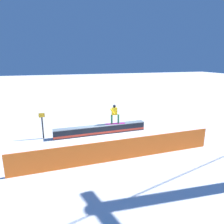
# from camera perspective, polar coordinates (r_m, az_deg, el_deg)

# --- Properties ---
(ground_plane) EXTENTS (120.00, 120.00, 0.00)m
(ground_plane) POSITION_cam_1_polar(r_m,az_deg,el_deg) (15.07, -3.14, -6.11)
(ground_plane) COLOR white
(grind_box) EXTENTS (6.78, 0.66, 0.67)m
(grind_box) POSITION_cam_1_polar(r_m,az_deg,el_deg) (14.96, -3.16, -5.03)
(grind_box) COLOR #1C232D
(grind_box) RESTS_ON ground_plane
(snowboarder) EXTENTS (1.49, 0.44, 1.45)m
(snowboarder) POSITION_cam_1_polar(r_m,az_deg,el_deg) (14.92, 0.73, -0.41)
(snowboarder) COLOR #BC1E88
(snowboarder) RESTS_ON grind_box
(safety_fence) EXTENTS (11.25, 0.29, 1.18)m
(safety_fence) POSITION_cam_1_polar(r_m,az_deg,el_deg) (11.15, 2.19, -10.53)
(safety_fence) COLOR orange
(safety_fence) RESTS_ON ground_plane
(trail_marker) EXTENTS (0.40, 0.10, 1.82)m
(trail_marker) POSITION_cam_1_polar(r_m,az_deg,el_deg) (14.66, -18.85, -3.46)
(trail_marker) COLOR #262628
(trail_marker) RESTS_ON ground_plane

